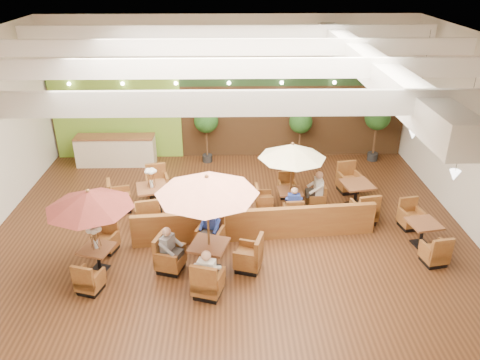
{
  "coord_description": "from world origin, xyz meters",
  "views": [
    {
      "loc": [
        0.02,
        -11.76,
        7.46
      ],
      "look_at": [
        0.3,
        0.5,
        1.5
      ],
      "focal_mm": 35.0,
      "sensor_mm": 36.0,
      "label": 1
    }
  ],
  "objects_px": {
    "table_2": "(292,164)",
    "topiary_0": "(206,123)",
    "diner_1": "(210,225)",
    "diner_4": "(317,187)",
    "booth_divider": "(255,225)",
    "table_5": "(356,195)",
    "diner_3": "(294,201)",
    "table_1": "(208,207)",
    "table_0": "(91,210)",
    "topiary_2": "(377,120)",
    "topiary_1": "(301,124)",
    "table_3": "(144,197)",
    "diner_2": "(169,245)",
    "diner_0": "(207,269)",
    "table_4": "(422,234)",
    "service_counter": "(116,151)"
  },
  "relations": [
    {
      "from": "table_2",
      "to": "topiary_0",
      "type": "relative_size",
      "value": 1.07
    },
    {
      "from": "diner_1",
      "to": "diner_4",
      "type": "xyz_separation_m",
      "value": [
        3.31,
        2.18,
        0.03
      ]
    },
    {
      "from": "booth_divider",
      "to": "table_5",
      "type": "distance_m",
      "value": 3.87
    },
    {
      "from": "diner_1",
      "to": "diner_4",
      "type": "height_order",
      "value": "diner_4"
    },
    {
      "from": "diner_3",
      "to": "diner_4",
      "type": "relative_size",
      "value": 0.88
    },
    {
      "from": "diner_3",
      "to": "table_1",
      "type": "bearing_deg",
      "value": -132.04
    },
    {
      "from": "table_0",
      "to": "topiary_2",
      "type": "bearing_deg",
      "value": 54.37
    },
    {
      "from": "table_0",
      "to": "table_1",
      "type": "height_order",
      "value": "table_1"
    },
    {
      "from": "topiary_1",
      "to": "topiary_2",
      "type": "bearing_deg",
      "value": -0.0
    },
    {
      "from": "table_3",
      "to": "topiary_2",
      "type": "distance_m",
      "value": 9.36
    },
    {
      "from": "diner_2",
      "to": "topiary_2",
      "type": "bearing_deg",
      "value": 158.02
    },
    {
      "from": "table_1",
      "to": "table_2",
      "type": "bearing_deg",
      "value": 69.07
    },
    {
      "from": "diner_2",
      "to": "diner_4",
      "type": "bearing_deg",
      "value": 150.27
    },
    {
      "from": "table_0",
      "to": "topiary_2",
      "type": "xyz_separation_m",
      "value": [
        9.12,
        6.99,
        -0.1
      ]
    },
    {
      "from": "topiary_1",
      "to": "diner_0",
      "type": "relative_size",
      "value": 2.46
    },
    {
      "from": "table_4",
      "to": "booth_divider",
      "type": "bearing_deg",
      "value": 164.81
    },
    {
      "from": "table_4",
      "to": "diner_0",
      "type": "relative_size",
      "value": 2.96
    },
    {
      "from": "table_2",
      "to": "topiary_1",
      "type": "xyz_separation_m",
      "value": [
        0.82,
        3.87,
        -0.04
      ]
    },
    {
      "from": "diner_1",
      "to": "diner_2",
      "type": "relative_size",
      "value": 0.93
    },
    {
      "from": "table_1",
      "to": "diner_1",
      "type": "height_order",
      "value": "table_1"
    },
    {
      "from": "booth_divider",
      "to": "diner_4",
      "type": "relative_size",
      "value": 8.2
    },
    {
      "from": "diner_0",
      "to": "diner_4",
      "type": "distance_m",
      "value": 5.34
    },
    {
      "from": "service_counter",
      "to": "topiary_2",
      "type": "height_order",
      "value": "topiary_2"
    },
    {
      "from": "table_0",
      "to": "table_5",
      "type": "distance_m",
      "value": 8.31
    },
    {
      "from": "diner_4",
      "to": "diner_0",
      "type": "bearing_deg",
      "value": 141.81
    },
    {
      "from": "service_counter",
      "to": "diner_1",
      "type": "bearing_deg",
      "value": -56.63
    },
    {
      "from": "table_3",
      "to": "diner_1",
      "type": "height_order",
      "value": "table_3"
    },
    {
      "from": "table_4",
      "to": "diner_2",
      "type": "height_order",
      "value": "diner_2"
    },
    {
      "from": "table_0",
      "to": "diner_3",
      "type": "distance_m",
      "value": 5.91
    },
    {
      "from": "diner_4",
      "to": "table_4",
      "type": "bearing_deg",
      "value": -129.08
    },
    {
      "from": "booth_divider",
      "to": "table_0",
      "type": "relative_size",
      "value": 2.89
    },
    {
      "from": "table_2",
      "to": "table_5",
      "type": "distance_m",
      "value": 2.48
    },
    {
      "from": "diner_1",
      "to": "table_4",
      "type": "bearing_deg",
      "value": -155.88
    },
    {
      "from": "table_0",
      "to": "booth_divider",
      "type": "bearing_deg",
      "value": 35.06
    },
    {
      "from": "table_0",
      "to": "table_3",
      "type": "distance_m",
      "value": 3.47
    },
    {
      "from": "table_1",
      "to": "table_3",
      "type": "xyz_separation_m",
      "value": [
        -2.2,
        3.21,
        -1.4
      ]
    },
    {
      "from": "topiary_0",
      "to": "diner_4",
      "type": "distance_m",
      "value": 5.38
    },
    {
      "from": "topiary_0",
      "to": "diner_2",
      "type": "relative_size",
      "value": 2.63
    },
    {
      "from": "table_0",
      "to": "diner_0",
      "type": "bearing_deg",
      "value": -3.62
    },
    {
      "from": "table_4",
      "to": "diner_4",
      "type": "distance_m",
      "value": 3.43
    },
    {
      "from": "table_2",
      "to": "table_5",
      "type": "relative_size",
      "value": 0.81
    },
    {
      "from": "table_1",
      "to": "table_2",
      "type": "height_order",
      "value": "table_1"
    },
    {
      "from": "service_counter",
      "to": "table_0",
      "type": "bearing_deg",
      "value": -81.79
    },
    {
      "from": "service_counter",
      "to": "table_1",
      "type": "xyz_separation_m",
      "value": [
        3.86,
        -6.86,
        1.28
      ]
    },
    {
      "from": "table_1",
      "to": "diner_2",
      "type": "height_order",
      "value": "table_1"
    },
    {
      "from": "diner_0",
      "to": "diner_3",
      "type": "distance_m",
      "value": 4.17
    },
    {
      "from": "table_3",
      "to": "diner_4",
      "type": "bearing_deg",
      "value": -14.19
    },
    {
      "from": "table_2",
      "to": "diner_2",
      "type": "xyz_separation_m",
      "value": [
        -3.48,
        -3.19,
        -0.82
      ]
    },
    {
      "from": "booth_divider",
      "to": "topiary_2",
      "type": "height_order",
      "value": "topiary_2"
    },
    {
      "from": "table_5",
      "to": "table_3",
      "type": "bearing_deg",
      "value": 169.98
    }
  ]
}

